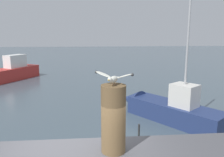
{
  "coord_description": "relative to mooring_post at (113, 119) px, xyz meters",
  "views": [
    {
      "loc": [
        0.43,
        -3.71,
        3.54
      ],
      "look_at": [
        0.73,
        -0.23,
        2.85
      ],
      "focal_mm": 36.52,
      "sensor_mm": 36.0,
      "label": 1
    }
  ],
  "objects": [
    {
      "name": "mooring_post",
      "position": [
        0.0,
        0.0,
        0.0
      ],
      "size": [
        0.37,
        0.37,
        1.05
      ],
      "primitive_type": "cylinder",
      "color": "brown",
      "rests_on": "harbor_quay"
    },
    {
      "name": "boat_red",
      "position": [
        -6.86,
        14.09,
        -1.67
      ],
      "size": [
        4.04,
        5.83,
        1.98
      ],
      "color": "#B72D28",
      "rests_on": "ground_plane"
    },
    {
      "name": "boat_navy",
      "position": [
        2.68,
        5.7,
        -1.79
      ],
      "size": [
        3.83,
        4.54,
        4.86
      ],
      "color": "navy",
      "rests_on": "ground_plane"
    },
    {
      "name": "seagull",
      "position": [
        -0.0,
        -0.0,
        0.64
      ],
      "size": [
        0.57,
        0.39,
        0.2
      ],
      "color": "tan",
      "rests_on": "mooring_post"
    },
    {
      "name": "channel_buoy",
      "position": [
        0.83,
        2.02,
        -1.8
      ],
      "size": [
        0.56,
        0.56,
        1.33
      ],
      "color": "green",
      "rests_on": "ground_plane"
    }
  ]
}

